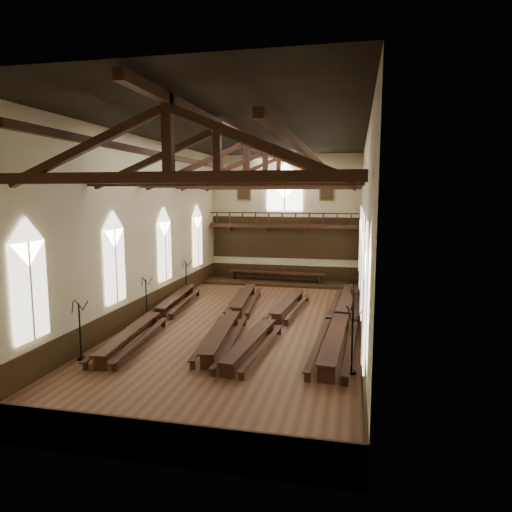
{
  "coord_description": "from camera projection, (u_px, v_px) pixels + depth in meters",
  "views": [
    {
      "loc": [
        5.54,
        -23.06,
        6.9
      ],
      "look_at": [
        0.18,
        1.5,
        3.48
      ],
      "focal_mm": 32.0,
      "sensor_mm": 36.0,
      "label": 1
    }
  ],
  "objects": [
    {
      "name": "high_chairs",
      "position": [
        278.0,
        273.0,
        36.16
      ],
      "size": [
        6.73,
        0.44,
        0.94
      ],
      "color": "#371F11",
      "rests_on": "dais"
    },
    {
      "name": "roof_trusses",
      "position": [
        246.0,
        168.0,
        23.32
      ],
      "size": [
        11.7,
        25.7,
        2.8
      ],
      "color": "#371F11",
      "rests_on": "room_walls"
    },
    {
      "name": "ground",
      "position": [
        247.0,
        324.0,
        24.43
      ],
      "size": [
        26.0,
        26.0,
        0.0
      ],
      "primitive_type": "plane",
      "color": "brown",
      "rests_on": "ground"
    },
    {
      "name": "candelabrum_right_mid",
      "position": [
        353.0,
        322.0,
        22.09
      ],
      "size": [
        0.73,
        0.76,
        2.52
      ],
      "color": "black",
      "rests_on": "ground"
    },
    {
      "name": "portraits",
      "position": [
        285.0,
        192.0,
        35.96
      ],
      "size": [
        7.75,
        0.09,
        1.45
      ],
      "color": "brown",
      "rests_on": "room_walls"
    },
    {
      "name": "refectory_row_c",
      "position": [
        273.0,
        320.0,
        23.4
      ],
      "size": [
        1.88,
        13.84,
        0.68
      ],
      "color": "#371F11",
      "rests_on": "ground"
    },
    {
      "name": "candelabrum_left_near",
      "position": [
        81.0,
        342.0,
        19.04
      ],
      "size": [
        0.72,
        0.78,
        2.56
      ],
      "color": "black",
      "rests_on": "ground"
    },
    {
      "name": "side_windows",
      "position": [
        247.0,
        255.0,
        23.93
      ],
      "size": [
        11.85,
        19.8,
        4.5
      ],
      "color": "white",
      "rests_on": "room_walls"
    },
    {
      "name": "candelabrum_right_far",
      "position": [
        353.0,
        297.0,
        27.47
      ],
      "size": [
        0.68,
        0.76,
        2.49
      ],
      "color": "black",
      "rests_on": "ground"
    },
    {
      "name": "room_walls",
      "position": [
        246.0,
        203.0,
        23.56
      ],
      "size": [
        26.0,
        26.0,
        26.0
      ],
      "color": "beige",
      "rests_on": "ground"
    },
    {
      "name": "refectory_row_b",
      "position": [
        234.0,
        313.0,
        24.68
      ],
      "size": [
        2.13,
        14.22,
        0.72
      ],
      "color": "#371F11",
      "rests_on": "ground"
    },
    {
      "name": "candelabrum_left_mid",
      "position": [
        147.0,
        307.0,
        25.04
      ],
      "size": [
        0.7,
        0.74,
        2.43
      ],
      "color": "black",
      "rests_on": "ground"
    },
    {
      "name": "minstrels_gallery",
      "position": [
        284.0,
        232.0,
        36.16
      ],
      "size": [
        11.8,
        1.24,
        3.7
      ],
      "color": "#371F11",
      "rests_on": "room_walls"
    },
    {
      "name": "dais",
      "position": [
        276.0,
        282.0,
        35.53
      ],
      "size": [
        11.4,
        2.89,
        0.19
      ],
      "primitive_type": "cube",
      "color": "#32200F",
      "rests_on": "ground"
    },
    {
      "name": "candelabrum_left_far",
      "position": [
        186.0,
        285.0,
        30.88
      ],
      "size": [
        0.69,
        0.77,
        2.51
      ],
      "color": "black",
      "rests_on": "ground"
    },
    {
      "name": "refectory_row_d",
      "position": [
        342.0,
        317.0,
        23.52
      ],
      "size": [
        2.02,
        15.16,
        0.82
      ],
      "color": "#371F11",
      "rests_on": "ground"
    },
    {
      "name": "candelabrum_right_near",
      "position": [
        352.0,
        353.0,
        17.57
      ],
      "size": [
        0.74,
        0.82,
        2.68
      ],
      "color": "black",
      "rests_on": "ground"
    },
    {
      "name": "wainscot_band",
      "position": [
        247.0,
        313.0,
        24.35
      ],
      "size": [
        12.0,
        26.0,
        1.2
      ],
      "color": "#32200F",
      "rests_on": "ground"
    },
    {
      "name": "end_window",
      "position": [
        285.0,
        190.0,
        35.94
      ],
      "size": [
        2.8,
        0.12,
        3.8
      ],
      "color": "white",
      "rests_on": "room_walls"
    },
    {
      "name": "refectory_row_a",
      "position": [
        156.0,
        314.0,
        24.5
      ],
      "size": [
        2.1,
        14.17,
        0.71
      ],
      "color": "#371F11",
      "rests_on": "ground"
    },
    {
      "name": "high_table",
      "position": [
        276.0,
        273.0,
        35.44
      ],
      "size": [
        7.57,
        1.46,
        0.71
      ],
      "color": "#371F11",
      "rests_on": "dais"
    }
  ]
}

